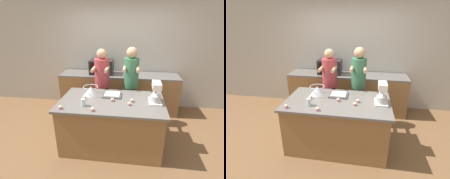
% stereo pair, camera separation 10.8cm
% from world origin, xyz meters
% --- Properties ---
extents(ground_plane, '(16.00, 16.00, 0.00)m').
position_xyz_m(ground_plane, '(0.00, 0.00, 0.00)').
color(ground_plane, brown).
extents(back_wall, '(10.00, 0.06, 2.70)m').
position_xyz_m(back_wall, '(0.00, 1.72, 1.35)').
color(back_wall, '#B2ADA3').
rests_on(back_wall, ground_plane).
extents(island_counter, '(1.74, 1.00, 0.88)m').
position_xyz_m(island_counter, '(0.00, 0.00, 0.44)').
color(island_counter, olive).
rests_on(island_counter, ground_plane).
extents(back_counter, '(2.80, 0.60, 0.93)m').
position_xyz_m(back_counter, '(0.00, 1.37, 0.47)').
color(back_counter, olive).
rests_on(back_counter, ground_plane).
extents(person_left, '(0.32, 0.49, 1.62)m').
position_xyz_m(person_left, '(-0.30, 0.77, 0.86)').
color(person_left, '#232328').
rests_on(person_left, ground_plane).
extents(person_right, '(0.32, 0.49, 1.66)m').
position_xyz_m(person_right, '(0.30, 0.77, 0.89)').
color(person_right, '#232328').
rests_on(person_right, ground_plane).
extents(stand_mixer, '(0.20, 0.30, 0.35)m').
position_xyz_m(stand_mixer, '(0.71, 0.02, 1.04)').
color(stand_mixer, white).
rests_on(stand_mixer, island_counter).
extents(mixing_bowl, '(0.27, 0.27, 0.16)m').
position_xyz_m(mixing_bowl, '(-0.40, 0.20, 0.97)').
color(mixing_bowl, '#BCBCC1').
rests_on(mixing_bowl, island_counter).
extents(baking_tray, '(0.32, 0.28, 0.04)m').
position_xyz_m(baking_tray, '(-0.01, 0.20, 0.90)').
color(baking_tray, '#4C4C51').
rests_on(baking_tray, island_counter).
extents(microwave_oven, '(0.55, 0.37, 0.33)m').
position_xyz_m(microwave_oven, '(-0.42, 1.37, 1.10)').
color(microwave_oven, black).
rests_on(microwave_oven, back_counter).
extents(drinking_glass, '(0.07, 0.07, 0.12)m').
position_xyz_m(drinking_glass, '(-0.41, -0.25, 0.94)').
color(drinking_glass, silver).
rests_on(drinking_glass, island_counter).
extents(cupcake_0, '(0.06, 0.06, 0.06)m').
position_xyz_m(cupcake_0, '(0.34, -0.01, 0.91)').
color(cupcake_0, '#D17084').
rests_on(cupcake_0, island_counter).
extents(cupcake_1, '(0.06, 0.06, 0.06)m').
position_xyz_m(cupcake_1, '(0.30, -0.14, 0.91)').
color(cupcake_1, '#D17084').
rests_on(cupcake_1, island_counter).
extents(cupcake_2, '(0.06, 0.06, 0.06)m').
position_xyz_m(cupcake_2, '(-0.73, -0.39, 0.91)').
color(cupcake_2, '#D17084').
rests_on(cupcake_2, island_counter).
extents(cupcake_3, '(0.06, 0.06, 0.06)m').
position_xyz_m(cupcake_3, '(-0.47, -0.00, 0.91)').
color(cupcake_3, '#D17084').
rests_on(cupcake_3, island_counter).
extents(cupcake_4, '(0.06, 0.06, 0.06)m').
position_xyz_m(cupcake_4, '(0.02, -0.02, 0.91)').
color(cupcake_4, '#D17084').
rests_on(cupcake_4, island_counter).
extents(cupcake_5, '(0.06, 0.06, 0.06)m').
position_xyz_m(cupcake_5, '(-0.23, -0.39, 0.91)').
color(cupcake_5, '#D17084').
rests_on(cupcake_5, island_counter).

